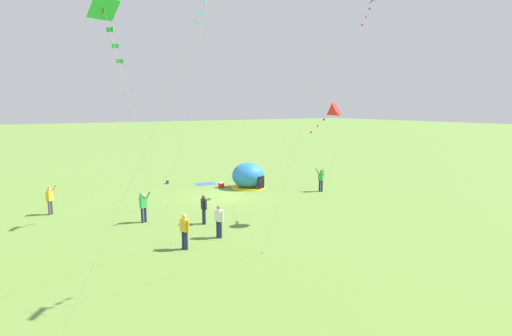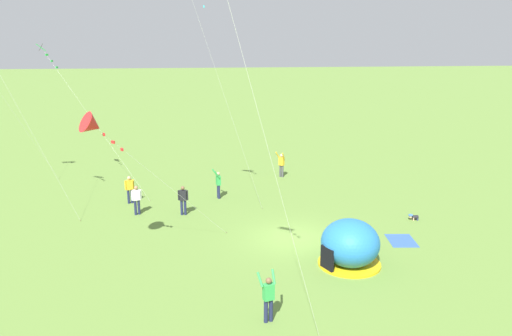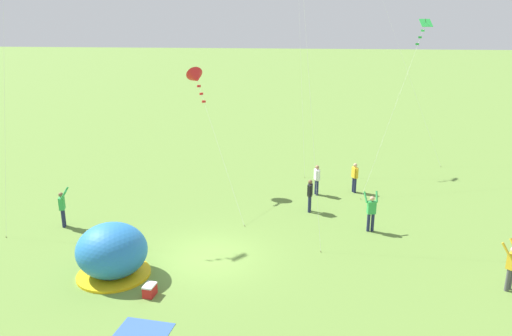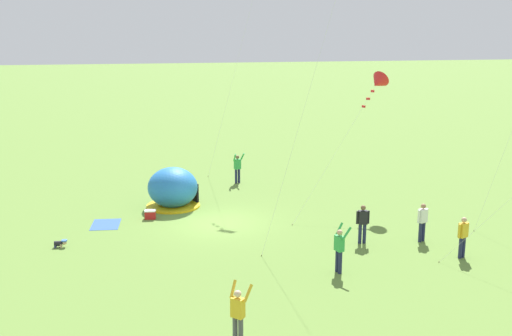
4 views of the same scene
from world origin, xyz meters
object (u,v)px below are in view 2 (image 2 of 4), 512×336
object	(u,v)px
person_flying_kite	(268,296)
popup_tent	(350,244)
cooler_box	(364,242)
person_center_field	(218,183)
person_arms_raised	(281,164)
person_with_toddler	(130,188)
kite_green	(46,54)
kite_red	(93,125)
person_strolling	(183,199)
person_far_back	(137,199)
toddler_crawling	(414,217)

from	to	relation	value
person_flying_kite	popup_tent	bearing A→B (deg)	-45.75
popup_tent	cooler_box	xyz separation A→B (m)	(1.87, -1.30, -0.78)
cooler_box	person_center_field	distance (m)	10.79
person_arms_raised	person_center_field	bearing A→B (deg)	132.90
person_with_toddler	kite_green	xyz separation A→B (m)	(4.07, 5.21, 7.88)
person_with_toddler	person_arms_raised	bearing A→B (deg)	-64.83
person_flying_kite	person_arms_raised	bearing A→B (deg)	-11.03
popup_tent	kite_green	world-z (taller)	kite_green
kite_red	person_center_field	bearing A→B (deg)	-30.34
person_arms_raised	kite_green	bearing A→B (deg)	92.73
cooler_box	person_with_toddler	world-z (taller)	person_with_toddler
person_strolling	kite_red	distance (m)	9.10
kite_green	person_center_field	bearing A→B (deg)	-109.28
person_far_back	person_with_toddler	world-z (taller)	same
person_strolling	person_far_back	bearing A→B (deg)	82.26
person_center_field	person_with_toddler	size ratio (longest dim) A/B	1.10
person_flying_kite	person_center_field	size ratio (longest dim) A/B	1.00
person_far_back	person_with_toddler	distance (m)	2.23
person_arms_raised	person_with_toddler	xyz separation A→B (m)	(-4.81, 10.23, -0.03)
toddler_crawling	person_strolling	xyz separation A→B (m)	(2.39, 12.78, 0.79)
cooler_box	kite_red	world-z (taller)	kite_red
person_arms_raised	kite_red	size ratio (longest dim) A/B	0.27
toddler_crawling	kite_red	distance (m)	17.75
cooler_box	person_center_field	size ratio (longest dim) A/B	0.30
cooler_box	popup_tent	bearing A→B (deg)	145.09
popup_tent	person_center_field	bearing A→B (deg)	27.57
person_strolling	toddler_crawling	bearing A→B (deg)	-100.59
kite_green	person_with_toddler	bearing A→B (deg)	-128.00
person_arms_raised	person_with_toddler	distance (m)	11.30
person_flying_kite	person_center_field	distance (m)	14.50
toddler_crawling	person_far_back	size ratio (longest dim) A/B	0.32
toddler_crawling	person_flying_kite	xyz separation A→B (m)	(-9.23, 9.53, 0.82)
person_arms_raised	kite_green	size ratio (longest dim) A/B	0.20
kite_red	cooler_box	bearing A→B (deg)	-85.71
toddler_crawling	person_flying_kite	world-z (taller)	person_flying_kite
popup_tent	toddler_crawling	bearing A→B (deg)	-46.10
popup_tent	person_strolling	xyz separation A→B (m)	(7.46, 7.51, -0.03)
toddler_crawling	kite_green	size ratio (longest dim) A/B	0.06
person_center_field	kite_green	world-z (taller)	kite_green
kite_red	kite_green	bearing A→B (deg)	21.59
person_strolling	person_center_field	world-z (taller)	person_center_field
person_center_field	kite_green	bearing A→B (deg)	70.72
person_strolling	cooler_box	bearing A→B (deg)	-122.39
person_with_toddler	kite_green	world-z (taller)	kite_green
cooler_box	person_strolling	world-z (taller)	person_strolling
person_strolling	kite_red	size ratio (longest dim) A/B	0.25
toddler_crawling	person_far_back	world-z (taller)	person_far_back
kite_green	kite_red	world-z (taller)	kite_green
popup_tent	person_strolling	distance (m)	10.59
person_arms_raised	person_center_field	world-z (taller)	same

